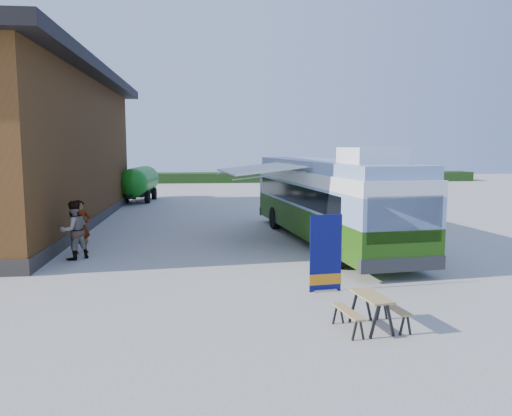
{
  "coord_description": "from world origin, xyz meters",
  "views": [
    {
      "loc": [
        -1.34,
        -14.96,
        3.8
      ],
      "look_at": [
        0.71,
        4.27,
        1.4
      ],
      "focal_mm": 35.0,
      "sensor_mm": 36.0,
      "label": 1
    }
  ],
  "objects": [
    {
      "name": "ground",
      "position": [
        0.0,
        0.0,
        0.0
      ],
      "size": [
        100.0,
        100.0,
        0.0
      ],
      "primitive_type": "plane",
      "color": "#BCB7AD",
      "rests_on": "ground"
    },
    {
      "name": "barn",
      "position": [
        -10.5,
        10.0,
        3.59
      ],
      "size": [
        9.6,
        21.2,
        7.5
      ],
      "color": "brown",
      "rests_on": "ground"
    },
    {
      "name": "hedge",
      "position": [
        8.0,
        38.0,
        0.5
      ],
      "size": [
        40.0,
        3.0,
        1.0
      ],
      "primitive_type": "cube",
      "color": "#264419",
      "rests_on": "ground"
    },
    {
      "name": "bus",
      "position": [
        3.51,
        4.14,
        1.8
      ],
      "size": [
        3.99,
        12.47,
        3.76
      ],
      "rotation": [
        0.0,
        0.0,
        0.12
      ],
      "color": "#356811",
      "rests_on": "ground"
    },
    {
      "name": "awning",
      "position": [
        1.05,
        4.49,
        2.73
      ],
      "size": [
        3.31,
        4.79,
        0.54
      ],
      "rotation": [
        0.0,
        0.0,
        0.12
      ],
      "color": "white",
      "rests_on": "ground"
    },
    {
      "name": "banner",
      "position": [
        1.82,
        -2.45,
        0.84
      ],
      "size": [
        0.89,
        0.25,
        2.04
      ],
      "rotation": [
        0.0,
        0.0,
        0.12
      ],
      "color": "#0B0E56",
      "rests_on": "ground"
    },
    {
      "name": "picnic_table",
      "position": [
        2.11,
        -5.23,
        0.55
      ],
      "size": [
        1.44,
        1.32,
        0.73
      ],
      "rotation": [
        0.0,
        0.0,
        0.15
      ],
      "color": "tan",
      "rests_on": "ground"
    },
    {
      "name": "person_a",
      "position": [
        -5.7,
        3.14,
        0.95
      ],
      "size": [
        0.83,
        0.76,
        1.9
      ],
      "primitive_type": "imported",
      "rotation": [
        0.0,
        0.0,
        0.58
      ],
      "color": "#999999",
      "rests_on": "ground"
    },
    {
      "name": "person_b",
      "position": [
        -5.7,
        2.13,
        1.0
      ],
      "size": [
        1.23,
        1.21,
        1.99
      ],
      "primitive_type": "imported",
      "rotation": [
        0.0,
        0.0,
        -2.41
      ],
      "color": "#999999",
      "rests_on": "ground"
    },
    {
      "name": "slurry_tanker",
      "position": [
        -5.7,
        20.17,
        1.37
      ],
      "size": [
        2.24,
        6.42,
        2.37
      ],
      "rotation": [
        0.0,
        0.0,
        -0.08
      ],
      "color": "#167B17",
      "rests_on": "ground"
    }
  ]
}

